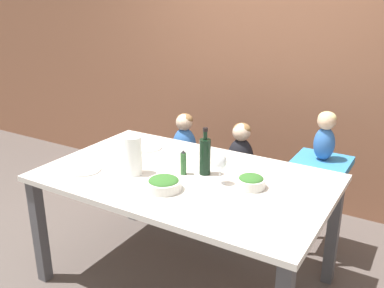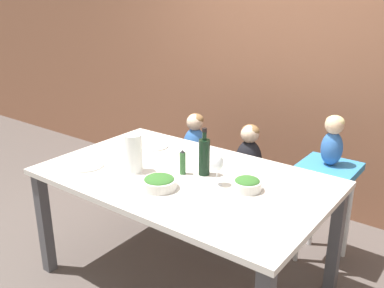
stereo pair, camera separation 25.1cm
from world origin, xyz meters
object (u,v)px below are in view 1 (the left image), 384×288
object	(u,v)px
chair_far_center	(239,186)
dinner_plate_back_left	(147,147)
salad_bowl_small	(251,181)
person_child_left	(184,141)
paper_towel_roll	(133,155)
wine_bottle	(205,155)
salad_bowl_large	(163,183)
person_child_center	(241,152)
wine_glass_near	(220,162)
chair_far_left	(185,173)
person_baby_right	(325,134)
chair_right_highchair	(320,180)
dinner_plate_front_left	(84,170)

from	to	relation	value
chair_far_center	dinner_plate_back_left	xyz separation A→B (m)	(-0.51, -0.51, 0.39)
chair_far_center	salad_bowl_small	size ratio (longest dim) A/B	2.67
person_child_left	paper_towel_roll	world-z (taller)	paper_towel_roll
wine_bottle	salad_bowl_large	distance (m)	0.34
person_child_center	wine_glass_near	size ratio (longest dim) A/B	2.39
chair_far_left	person_child_center	world-z (taller)	person_child_center
chair_far_center	person_baby_right	distance (m)	0.82
chair_far_left	chair_right_highchair	world-z (taller)	chair_right_highchair
chair_far_center	person_child_left	world-z (taller)	person_child_left
dinner_plate_front_left	dinner_plate_back_left	size ratio (longest dim) A/B	1.00
paper_towel_roll	salad_bowl_small	size ratio (longest dim) A/B	1.45
salad_bowl_large	dinner_plate_front_left	world-z (taller)	salad_bowl_large
person_baby_right	chair_right_highchair	bearing A→B (deg)	-90.00
chair_right_highchair	person_child_center	size ratio (longest dim) A/B	1.63
wine_glass_near	dinner_plate_front_left	distance (m)	0.87
wine_bottle	person_child_left	bearing A→B (deg)	130.02
chair_far_center	person_child_center	xyz separation A→B (m)	(-0.00, 0.00, 0.29)
paper_towel_roll	chair_far_left	bearing A→B (deg)	102.60
chair_right_highchair	dinner_plate_front_left	world-z (taller)	dinner_plate_front_left
chair_far_center	wine_bottle	world-z (taller)	wine_bottle
wine_glass_near	salad_bowl_large	xyz separation A→B (m)	(-0.24, -0.24, -0.10)
wine_glass_near	dinner_plate_back_left	bearing A→B (deg)	160.12
dinner_plate_front_left	person_baby_right	bearing A→B (deg)	40.59
person_child_left	wine_bottle	size ratio (longest dim) A/B	1.51
chair_right_highchair	salad_bowl_small	bearing A→B (deg)	-106.90
chair_far_left	wine_glass_near	size ratio (longest dim) A/B	2.36
person_child_center	salad_bowl_small	world-z (taller)	person_child_center
chair_far_left	dinner_plate_back_left	xyz separation A→B (m)	(0.00, -0.51, 0.39)
person_baby_right	paper_towel_roll	size ratio (longest dim) A/B	1.40
chair_right_highchair	person_child_center	world-z (taller)	person_child_center
person_baby_right	wine_glass_near	bearing A→B (deg)	-117.31
chair_far_left	paper_towel_roll	xyz separation A→B (m)	(0.20, -0.91, 0.51)
person_child_center	wine_glass_near	world-z (taller)	wine_glass_near
dinner_plate_front_left	chair_right_highchair	bearing A→B (deg)	40.55
person_child_center	salad_bowl_large	size ratio (longest dim) A/B	2.22
wine_bottle	person_child_center	bearing A→B (deg)	96.08
chair_right_highchair	person_child_center	bearing A→B (deg)	179.93
person_child_left	dinner_plate_front_left	world-z (taller)	person_child_left
paper_towel_roll	dinner_plate_back_left	world-z (taller)	paper_towel_roll
salad_bowl_small	salad_bowl_large	bearing A→B (deg)	-145.87
wine_glass_near	chair_far_left	bearing A→B (deg)	133.35
paper_towel_roll	salad_bowl_small	world-z (taller)	paper_towel_roll
chair_far_left	paper_towel_roll	bearing A→B (deg)	-77.40
wine_glass_near	person_child_left	bearing A→B (deg)	133.32
salad_bowl_large	dinner_plate_front_left	distance (m)	0.58
person_child_center	paper_towel_roll	bearing A→B (deg)	-108.36
paper_towel_roll	person_child_left	bearing A→B (deg)	102.59
wine_bottle	dinner_plate_front_left	distance (m)	0.77
person_child_left	paper_towel_roll	distance (m)	0.96
chair_far_center	person_child_left	size ratio (longest dim) A/B	0.99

